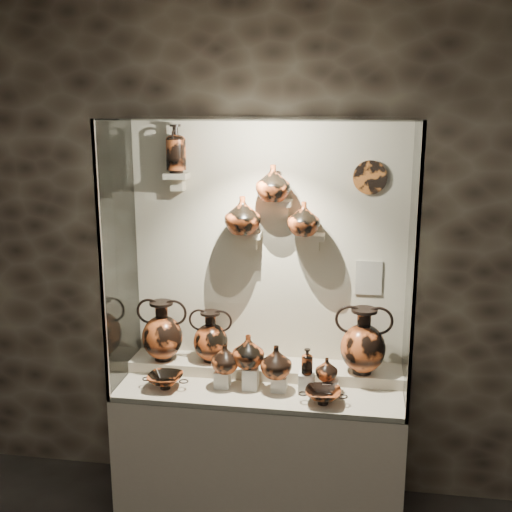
{
  "coord_description": "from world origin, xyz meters",
  "views": [
    {
      "loc": [
        0.54,
        -1.33,
        2.49
      ],
      "look_at": [
        -0.03,
        2.18,
        1.63
      ],
      "focal_mm": 45.0,
      "sensor_mm": 36.0,
      "label": 1
    }
  ],
  "objects_px": {
    "amphora_mid": "(211,336)",
    "ovoid_vase_c": "(304,219)",
    "amphora_right": "(363,341)",
    "lekythos_small": "(307,360)",
    "ovoid_vase_a": "(243,215)",
    "jug_c": "(276,362)",
    "lekythos_tall": "(176,146)",
    "ovoid_vase_b": "(273,183)",
    "amphora_left": "(162,330)",
    "kylix_left": "(165,380)",
    "jug_a": "(225,358)",
    "jug_b": "(248,351)",
    "jug_e": "(327,369)",
    "kylix_right": "(323,395)"
  },
  "relations": [
    {
      "from": "amphora_mid",
      "to": "jug_c",
      "type": "bearing_deg",
      "value": -19.3
    },
    {
      "from": "amphora_mid",
      "to": "kylix_left",
      "type": "bearing_deg",
      "value": -118.71
    },
    {
      "from": "amphora_mid",
      "to": "ovoid_vase_a",
      "type": "distance_m",
      "value": 0.79
    },
    {
      "from": "amphora_mid",
      "to": "ovoid_vase_c",
      "type": "height_order",
      "value": "ovoid_vase_c"
    },
    {
      "from": "jug_b",
      "to": "jug_c",
      "type": "bearing_deg",
      "value": -8.49
    },
    {
      "from": "ovoid_vase_b",
      "to": "amphora_mid",
      "type": "bearing_deg",
      "value": -179.5
    },
    {
      "from": "amphora_mid",
      "to": "kylix_left",
      "type": "relative_size",
      "value": 1.23
    },
    {
      "from": "ovoid_vase_c",
      "to": "kylix_left",
      "type": "bearing_deg",
      "value": -154.76
    },
    {
      "from": "amphora_mid",
      "to": "kylix_left",
      "type": "xyz_separation_m",
      "value": [
        -0.21,
        -0.29,
        -0.18
      ]
    },
    {
      "from": "amphora_left",
      "to": "amphora_mid",
      "type": "bearing_deg",
      "value": -0.68
    },
    {
      "from": "kylix_left",
      "to": "lekythos_small",
      "type": "bearing_deg",
      "value": 8.79
    },
    {
      "from": "amphora_left",
      "to": "kylix_left",
      "type": "height_order",
      "value": "amphora_left"
    },
    {
      "from": "kylix_right",
      "to": "ovoid_vase_a",
      "type": "distance_m",
      "value": 1.14
    },
    {
      "from": "amphora_right",
      "to": "ovoid_vase_a",
      "type": "xyz_separation_m",
      "value": [
        -0.74,
        0.05,
        0.73
      ]
    },
    {
      "from": "jug_a",
      "to": "ovoid_vase_c",
      "type": "bearing_deg",
      "value": 36.09
    },
    {
      "from": "kylix_left",
      "to": "ovoid_vase_c",
      "type": "height_order",
      "value": "ovoid_vase_c"
    },
    {
      "from": "jug_c",
      "to": "lekythos_tall",
      "type": "relative_size",
      "value": 0.59
    },
    {
      "from": "jug_e",
      "to": "lekythos_tall",
      "type": "bearing_deg",
      "value": 142.04
    },
    {
      "from": "amphora_left",
      "to": "ovoid_vase_a",
      "type": "relative_size",
      "value": 1.7
    },
    {
      "from": "jug_a",
      "to": "jug_b",
      "type": "relative_size",
      "value": 0.88
    },
    {
      "from": "amphora_mid",
      "to": "kylix_left",
      "type": "height_order",
      "value": "amphora_mid"
    },
    {
      "from": "jug_b",
      "to": "kylix_right",
      "type": "bearing_deg",
      "value": -16.24
    },
    {
      "from": "jug_e",
      "to": "kylix_left",
      "type": "relative_size",
      "value": 0.51
    },
    {
      "from": "ovoid_vase_b",
      "to": "ovoid_vase_c",
      "type": "xyz_separation_m",
      "value": [
        0.18,
        0.01,
        -0.21
      ]
    },
    {
      "from": "jug_b",
      "to": "kylix_left",
      "type": "distance_m",
      "value": 0.52
    },
    {
      "from": "ovoid_vase_a",
      "to": "ovoid_vase_b",
      "type": "height_order",
      "value": "ovoid_vase_b"
    },
    {
      "from": "jug_a",
      "to": "jug_e",
      "type": "height_order",
      "value": "jug_a"
    },
    {
      "from": "jug_c",
      "to": "kylix_left",
      "type": "bearing_deg",
      "value": -160.64
    },
    {
      "from": "amphora_mid",
      "to": "ovoid_vase_c",
      "type": "bearing_deg",
      "value": 11.19
    },
    {
      "from": "jug_e",
      "to": "kylix_left",
      "type": "xyz_separation_m",
      "value": [
        -0.94,
        -0.09,
        -0.09
      ]
    },
    {
      "from": "lekythos_small",
      "to": "kylix_right",
      "type": "xyz_separation_m",
      "value": [
        0.1,
        -0.11,
        -0.16
      ]
    },
    {
      "from": "jug_e",
      "to": "kylix_right",
      "type": "distance_m",
      "value": 0.17
    },
    {
      "from": "amphora_mid",
      "to": "amphora_right",
      "type": "distance_m",
      "value": 0.94
    },
    {
      "from": "lekythos_small",
      "to": "ovoid_vase_a",
      "type": "xyz_separation_m",
      "value": [
        -0.42,
        0.25,
        0.79
      ]
    },
    {
      "from": "jug_b",
      "to": "lekythos_tall",
      "type": "xyz_separation_m",
      "value": [
        -0.48,
        0.26,
        1.17
      ]
    },
    {
      "from": "ovoid_vase_c",
      "to": "amphora_mid",
      "type": "bearing_deg",
      "value": -173.76
    },
    {
      "from": "lekythos_tall",
      "to": "ovoid_vase_c",
      "type": "bearing_deg",
      "value": -0.22
    },
    {
      "from": "jug_e",
      "to": "ovoid_vase_b",
      "type": "relative_size",
      "value": 0.64
    },
    {
      "from": "ovoid_vase_c",
      "to": "amphora_right",
      "type": "bearing_deg",
      "value": -7.44
    },
    {
      "from": "kylix_left",
      "to": "jug_b",
      "type": "bearing_deg",
      "value": 15.37
    },
    {
      "from": "jug_a",
      "to": "ovoid_vase_b",
      "type": "xyz_separation_m",
      "value": [
        0.24,
        0.25,
        1.01
      ]
    },
    {
      "from": "ovoid_vase_b",
      "to": "ovoid_vase_c",
      "type": "height_order",
      "value": "ovoid_vase_b"
    },
    {
      "from": "amphora_left",
      "to": "ovoid_vase_b",
      "type": "bearing_deg",
      "value": -0.69
    },
    {
      "from": "jug_e",
      "to": "kylix_right",
      "type": "bearing_deg",
      "value": -116.57
    },
    {
      "from": "ovoid_vase_a",
      "to": "amphora_right",
      "type": "bearing_deg",
      "value": -10.08
    },
    {
      "from": "ovoid_vase_b",
      "to": "lekythos_tall",
      "type": "bearing_deg",
      "value": 172.66
    },
    {
      "from": "jug_a",
      "to": "ovoid_vase_a",
      "type": "relative_size",
      "value": 0.77
    },
    {
      "from": "kylix_left",
      "to": "ovoid_vase_b",
      "type": "bearing_deg",
      "value": 32.46
    },
    {
      "from": "jug_b",
      "to": "ovoid_vase_b",
      "type": "xyz_separation_m",
      "value": [
        0.11,
        0.22,
        0.96
      ]
    },
    {
      "from": "jug_b",
      "to": "jug_a",
      "type": "bearing_deg",
      "value": -166.86
    }
  ]
}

